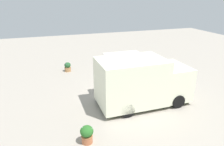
% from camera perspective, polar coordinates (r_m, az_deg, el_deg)
% --- Properties ---
extents(ground_plane, '(40.00, 40.00, 0.00)m').
position_cam_1_polar(ground_plane, '(13.29, 5.50, -4.55)').
color(ground_plane, '#AAA092').
extents(food_truck, '(2.88, 4.88, 2.56)m').
position_cam_1_polar(food_truck, '(11.28, 7.86, -2.62)').
color(food_truck, white).
rests_on(food_truck, ground_plane).
extents(person_customer, '(0.70, 0.73, 0.83)m').
position_cam_1_polar(person_customer, '(18.44, 11.08, 3.47)').
color(person_customer, '#2A272B').
rests_on(person_customer, ground_plane).
extents(planter_flowering_near, '(0.53, 0.53, 0.76)m').
position_cam_1_polar(planter_flowering_near, '(8.80, -6.77, -15.92)').
color(planter_flowering_near, '#BA6A43').
rests_on(planter_flowering_near, ground_plane).
extents(planter_flowering_far, '(0.49, 0.49, 0.71)m').
position_cam_1_polar(planter_flowering_far, '(16.59, -11.82, 1.62)').
color(planter_flowering_far, '#AF7E4E').
rests_on(planter_flowering_far, ground_plane).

